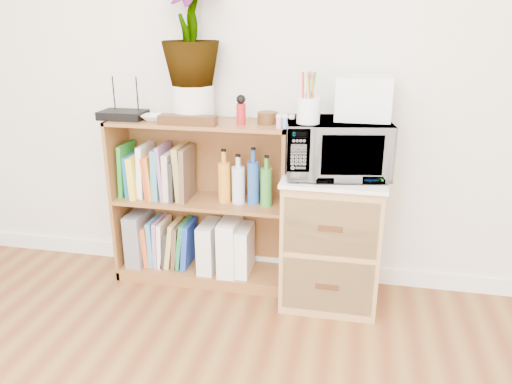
# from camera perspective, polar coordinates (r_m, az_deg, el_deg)

# --- Properties ---
(skirting_board) EXTENTS (4.00, 0.02, 0.10)m
(skirting_board) POSITION_cam_1_polar(r_m,az_deg,el_deg) (3.09, 1.11, -8.23)
(skirting_board) COLOR white
(skirting_board) RESTS_ON ground
(bookshelf) EXTENTS (1.00, 0.30, 0.95)m
(bookshelf) POSITION_cam_1_polar(r_m,az_deg,el_deg) (2.87, -6.23, -1.28)
(bookshelf) COLOR brown
(bookshelf) RESTS_ON ground
(wicker_unit) EXTENTS (0.50, 0.45, 0.70)m
(wicker_unit) POSITION_cam_1_polar(r_m,az_deg,el_deg) (2.73, 8.63, -5.41)
(wicker_unit) COLOR #9E7542
(wicker_unit) RESTS_ON ground
(microwave) EXTENTS (0.56, 0.43, 0.28)m
(microwave) POSITION_cam_1_polar(r_m,az_deg,el_deg) (2.55, 9.19, 4.97)
(microwave) COLOR silver
(microwave) RESTS_ON wicker_unit
(pen_cup) EXTENTS (0.11, 0.11, 0.12)m
(pen_cup) POSITION_cam_1_polar(r_m,az_deg,el_deg) (2.42, 6.01, 9.26)
(pen_cup) COLOR white
(pen_cup) RESTS_ON microwave
(small_appliance) EXTENTS (0.27, 0.22, 0.21)m
(small_appliance) POSITION_cam_1_polar(r_m,az_deg,el_deg) (2.56, 12.18, 10.49)
(small_appliance) COLOR white
(small_appliance) RESTS_ON microwave
(router) EXTENTS (0.25, 0.17, 0.04)m
(router) POSITION_cam_1_polar(r_m,az_deg,el_deg) (2.88, -14.95, 8.53)
(router) COLOR black
(router) RESTS_ON bookshelf
(white_bowl) EXTENTS (0.13, 0.13, 0.03)m
(white_bowl) POSITION_cam_1_polar(r_m,az_deg,el_deg) (2.80, -11.58, 8.33)
(white_bowl) COLOR white
(white_bowl) RESTS_ON bookshelf
(plant_pot) EXTENTS (0.22, 0.22, 0.19)m
(plant_pot) POSITION_cam_1_polar(r_m,az_deg,el_deg) (2.75, -7.17, 10.08)
(plant_pot) COLOR silver
(plant_pot) RESTS_ON bookshelf
(potted_plant) EXTENTS (0.32, 0.32, 0.57)m
(potted_plant) POSITION_cam_1_polar(r_m,az_deg,el_deg) (2.72, -7.52, 17.95)
(potted_plant) COLOR #3B6C2B
(potted_plant) RESTS_ON plant_pot
(trinket_box) EXTENTS (0.31, 0.08, 0.05)m
(trinket_box) POSITION_cam_1_polar(r_m,az_deg,el_deg) (2.65, -7.80, 8.15)
(trinket_box) COLOR #341B0E
(trinket_box) RESTS_ON bookshelf
(kokeshi_doll) EXTENTS (0.05, 0.05, 0.11)m
(kokeshi_doll) POSITION_cam_1_polar(r_m,az_deg,el_deg) (2.63, -1.72, 8.89)
(kokeshi_doll) COLOR #AB1518
(kokeshi_doll) RESTS_ON bookshelf
(wooden_bowl) EXTENTS (0.11, 0.11, 0.06)m
(wooden_bowl) POSITION_cam_1_polar(r_m,az_deg,el_deg) (2.65, 1.32, 8.47)
(wooden_bowl) COLOR #3A240F
(wooden_bowl) RESTS_ON bookshelf
(paint_jars) EXTENTS (0.12, 0.04, 0.06)m
(paint_jars) POSITION_cam_1_polar(r_m,az_deg,el_deg) (2.54, 3.38, 7.91)
(paint_jars) COLOR #DB7989
(paint_jars) RESTS_ON bookshelf
(file_box) EXTENTS (0.10, 0.25, 0.32)m
(file_box) POSITION_cam_1_polar(r_m,az_deg,el_deg) (3.11, -13.14, -4.97)
(file_box) COLOR slate
(file_box) RESTS_ON bookshelf
(magazine_holder_left) EXTENTS (0.09, 0.23, 0.29)m
(magazine_holder_left) POSITION_cam_1_polar(r_m,az_deg,el_deg) (2.96, -5.39, -6.14)
(magazine_holder_left) COLOR silver
(magazine_holder_left) RESTS_ON bookshelf
(magazine_holder_mid) EXTENTS (0.10, 0.26, 0.32)m
(magazine_holder_mid) POSITION_cam_1_polar(r_m,az_deg,el_deg) (2.92, -2.97, -6.08)
(magazine_holder_mid) COLOR white
(magazine_holder_mid) RESTS_ON bookshelf
(magazine_holder_right) EXTENTS (0.09, 0.22, 0.28)m
(magazine_holder_right) POSITION_cam_1_polar(r_m,az_deg,el_deg) (2.91, -1.45, -6.60)
(magazine_holder_right) COLOR white
(magazine_holder_right) RESTS_ON bookshelf
(cookbooks) EXTENTS (0.41, 0.20, 0.31)m
(cookbooks) POSITION_cam_1_polar(r_m,az_deg,el_deg) (2.91, -11.15, 2.12)
(cookbooks) COLOR #217C22
(cookbooks) RESTS_ON bookshelf
(liquor_bottles) EXTENTS (0.31, 0.07, 0.31)m
(liquor_bottles) POSITION_cam_1_polar(r_m,az_deg,el_deg) (2.75, -1.30, 1.59)
(liquor_bottles) COLOR orange
(liquor_bottles) RESTS_ON bookshelf
(lower_books) EXTENTS (0.30, 0.19, 0.29)m
(lower_books) POSITION_cam_1_polar(r_m,az_deg,el_deg) (3.05, -9.83, -5.73)
(lower_books) COLOR #DF5827
(lower_books) RESTS_ON bookshelf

